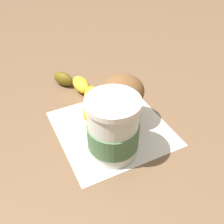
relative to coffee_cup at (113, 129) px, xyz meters
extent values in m
plane|color=brown|center=(0.06, -0.02, -0.06)|extent=(3.00, 3.00, 0.00)
cube|color=white|center=(0.06, -0.02, -0.06)|extent=(0.22, 0.22, 0.00)
cylinder|color=silver|center=(0.00, 0.00, 0.00)|extent=(0.09, 0.09, 0.11)
cylinder|color=white|center=(0.00, 0.00, 0.06)|extent=(0.09, 0.09, 0.01)
cylinder|color=#4C754C|center=(0.00, 0.00, -0.01)|extent=(0.09, 0.09, 0.04)
cylinder|color=white|center=(0.07, -0.06, -0.03)|extent=(0.06, 0.06, 0.04)
ellipsoid|color=brown|center=(0.07, -0.06, 0.02)|extent=(0.08, 0.08, 0.06)
ellipsoid|color=gold|center=(0.11, 0.00, -0.04)|extent=(0.05, 0.06, 0.03)
ellipsoid|color=gold|center=(0.16, -0.02, -0.04)|extent=(0.07, 0.06, 0.03)
ellipsoid|color=gold|center=(0.21, -0.01, -0.04)|extent=(0.07, 0.04, 0.03)
ellipsoid|color=brown|center=(0.25, 0.02, -0.04)|extent=(0.06, 0.05, 0.03)
camera|label=1|loc=(-0.30, 0.14, 0.31)|focal=42.00mm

